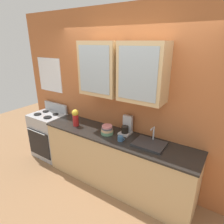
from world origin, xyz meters
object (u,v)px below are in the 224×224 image
stove_range (49,135)px  sink_faucet (149,144)px  bowl_stack (107,130)px  cup_near_sink (120,139)px  vase (75,117)px  coffee_maker (126,127)px

stove_range → sink_faucet: bearing=0.8°
stove_range → bowl_stack: (1.48, -0.01, 0.51)m
bowl_stack → cup_near_sink: (0.30, -0.08, -0.03)m
stove_range → cup_near_sink: (1.78, -0.10, 0.49)m
cup_near_sink → bowl_stack: bearing=164.2°
bowl_stack → vase: 0.63m
vase → coffee_maker: bearing=14.6°
vase → cup_near_sink: 0.93m
sink_faucet → coffee_maker: (-0.45, 0.14, 0.09)m
coffee_maker → stove_range: bearing=-174.5°
stove_range → sink_faucet: size_ratio=2.51×
sink_faucet → bowl_stack: sink_faucet is taller
sink_faucet → vase: vase is taller
stove_range → bowl_stack: bearing=-0.5°
cup_near_sink → coffee_maker: bearing=101.0°
sink_faucet → bowl_stack: 0.70m
stove_range → cup_near_sink: 1.85m
cup_near_sink → sink_faucet: bearing=18.0°
coffee_maker → cup_near_sink: bearing=-79.0°
vase → cup_near_sink: (0.92, -0.04, -0.12)m
sink_faucet → bowl_stack: bearing=-176.2°
sink_faucet → bowl_stack: (-0.70, -0.05, 0.05)m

